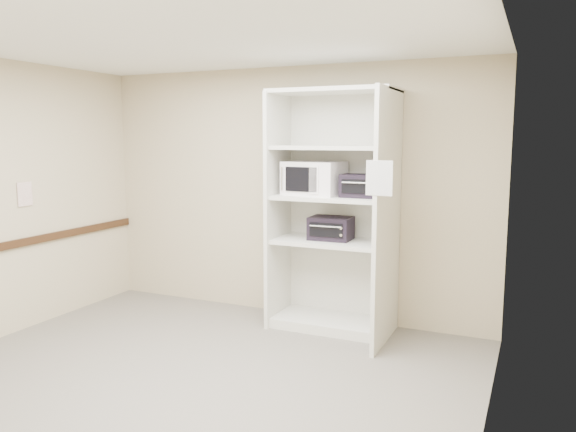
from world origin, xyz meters
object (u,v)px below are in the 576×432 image
at_px(toaster_oven_upper, 362,186).
at_px(toaster_oven_lower, 331,228).
at_px(microwave, 314,178).
at_px(shelving_unit, 337,220).

bearing_deg(toaster_oven_upper, toaster_oven_lower, 172.74).
xyz_separation_m(microwave, toaster_oven_upper, (0.52, -0.04, -0.06)).
bearing_deg(toaster_oven_lower, microwave, 177.79).
xyz_separation_m(shelving_unit, toaster_oven_upper, (0.26, -0.01, 0.35)).
bearing_deg(shelving_unit, microwave, 173.11).
xyz_separation_m(microwave, toaster_oven_lower, (0.19, -0.00, -0.50)).
height_order(microwave, toaster_oven_lower, microwave).
relative_size(shelving_unit, toaster_oven_upper, 6.23).
relative_size(toaster_oven_upper, toaster_oven_lower, 0.93).
distance_m(shelving_unit, microwave, 0.49).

